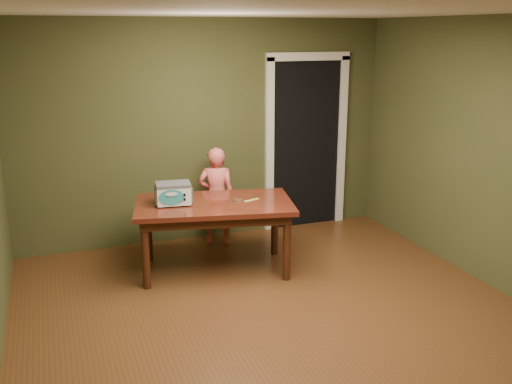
% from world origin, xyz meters
% --- Properties ---
extents(floor, '(5.00, 5.00, 0.00)m').
position_xyz_m(floor, '(0.00, 0.00, 0.00)').
color(floor, '#513417').
rests_on(floor, ground).
extents(room_shell, '(4.52, 5.02, 2.61)m').
position_xyz_m(room_shell, '(0.00, 0.00, 1.71)').
color(room_shell, '#424525').
rests_on(room_shell, ground).
extents(doorway, '(1.10, 0.66, 2.25)m').
position_xyz_m(doorway, '(1.30, 2.78, 1.06)').
color(doorway, black).
rests_on(doorway, ground).
extents(dining_table, '(1.75, 1.21, 0.75)m').
position_xyz_m(dining_table, '(-0.21, 1.45, 0.65)').
color(dining_table, '#3E150E').
rests_on(dining_table, floor).
extents(toy_oven, '(0.39, 0.29, 0.23)m').
position_xyz_m(toy_oven, '(-0.62, 1.52, 0.87)').
color(toy_oven, '#4C4F54').
rests_on(toy_oven, dining_table).
extents(baking_pan, '(0.10, 0.10, 0.02)m').
position_xyz_m(baking_pan, '(0.03, 1.40, 0.76)').
color(baking_pan, silver).
rests_on(baking_pan, dining_table).
extents(spatula, '(0.18, 0.08, 0.01)m').
position_xyz_m(spatula, '(0.17, 1.38, 0.75)').
color(spatula, '#E4DE63').
rests_on(spatula, dining_table).
extents(child, '(0.50, 0.41, 1.18)m').
position_xyz_m(child, '(0.02, 2.16, 0.59)').
color(child, '#F26763').
rests_on(child, floor).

